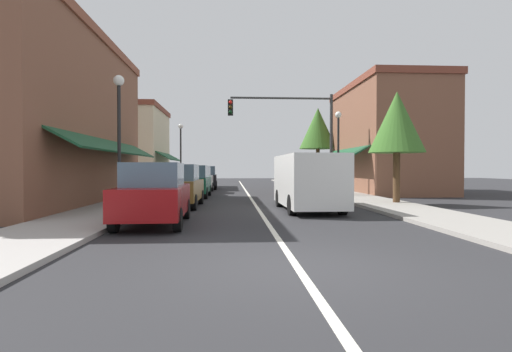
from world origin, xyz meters
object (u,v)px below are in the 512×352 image
parked_car_distant_left (205,178)px  street_lamp_left_near (119,121)px  parked_car_far_left (198,179)px  tree_right_near (397,123)px  street_lamp_right_mid (338,139)px  street_lamp_left_far (181,146)px  parked_car_third_left (193,181)px  van_in_lane (308,180)px  parked_car_second_left (178,186)px  tree_right_far (318,129)px  parked_car_nearest_left (154,194)px  traffic_signal_mast_arm (296,125)px

parked_car_distant_left → street_lamp_left_near: street_lamp_left_near is taller
parked_car_far_left → tree_right_near: (9.41, -9.50, 2.72)m
parked_car_distant_left → street_lamp_right_mid: size_ratio=0.87×
street_lamp_left_far → street_lamp_right_mid: bearing=-40.5°
parked_car_distant_left → street_lamp_left_near: (-1.80, -17.52, 2.32)m
parked_car_distant_left → street_lamp_right_mid: (7.96, -9.08, 2.34)m
parked_car_far_left → parked_car_distant_left: bearing=89.1°
parked_car_third_left → van_in_lane: (5.01, -7.27, 0.27)m
van_in_lane → street_lamp_right_mid: (3.07, 7.03, 2.07)m
parked_car_second_left → tree_right_far: 17.69m
parked_car_third_left → street_lamp_right_mid: street_lamp_right_mid is taller
parked_car_distant_left → street_lamp_right_mid: 12.30m
street_lamp_left_far → parked_car_second_left: bearing=-83.5°
parked_car_second_left → parked_car_distant_left: same height
parked_car_nearest_left → street_lamp_left_far: street_lamp_left_far is taller
parked_car_third_left → tree_right_near: 11.05m
parked_car_third_left → tree_right_near: size_ratio=0.83×
parked_car_far_left → traffic_signal_mast_arm: bearing=-28.7°
parked_car_distant_left → tree_right_near: bearing=-58.2°
van_in_lane → tree_right_near: 5.36m
parked_car_nearest_left → traffic_signal_mast_arm: size_ratio=0.68×
parked_car_second_left → parked_car_distant_left: size_ratio=1.00×
parked_car_far_left → tree_right_near: bearing=-43.7°
parked_car_third_left → parked_car_second_left: bearing=-89.8°
parked_car_third_left → street_lamp_left_far: size_ratio=0.84×
parked_car_third_left → tree_right_far: size_ratio=0.65×
parked_car_third_left → van_in_lane: van_in_lane is taller
parked_car_nearest_left → van_in_lane: (5.11, 3.69, 0.27)m
parked_car_second_left → parked_car_far_left: (0.01, 9.87, 0.00)m
tree_right_far → parked_car_nearest_left: bearing=-114.3°
parked_car_nearest_left → tree_right_near: (9.43, 5.71, 2.72)m
parked_car_second_left → parked_car_nearest_left: bearing=-88.6°
street_lamp_left_far → tree_right_far: size_ratio=0.77×
parked_car_nearest_left → street_lamp_left_far: (-1.55, 19.04, 2.42)m
parked_car_nearest_left → traffic_signal_mast_arm: 13.55m
parked_car_third_left → traffic_signal_mast_arm: bearing=8.8°
parked_car_third_left → parked_car_distant_left: same height
street_lamp_right_mid → traffic_signal_mast_arm: bearing=155.5°
van_in_lane → parked_car_second_left: bearing=161.0°
van_in_lane → street_lamp_left_far: bearing=112.4°
parked_car_nearest_left → tree_right_far: tree_right_far is taller
parked_car_nearest_left → parked_car_far_left: bearing=88.2°
street_lamp_left_near → street_lamp_left_far: bearing=89.9°
parked_car_second_left → street_lamp_left_far: street_lamp_left_far is taller
parked_car_second_left → parked_car_third_left: same height
parked_car_second_left → traffic_signal_mast_arm: size_ratio=0.68×
traffic_signal_mast_arm → parked_car_far_left: bearing=149.7°
parked_car_second_left → tree_right_far: bearing=59.9°
traffic_signal_mast_arm → van_in_lane: bearing=-95.9°
parked_car_nearest_left → street_lamp_right_mid: bearing=51.0°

